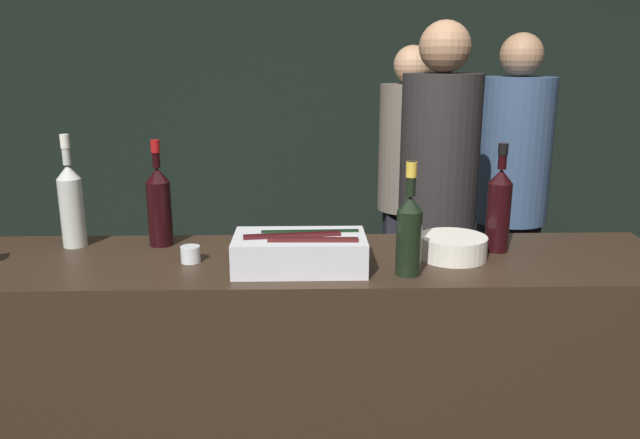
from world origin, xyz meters
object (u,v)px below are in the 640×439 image
(candle_votive, at_px, (190,254))
(white_wine_bottle, at_px, (71,203))
(ice_bin_with_bottles, at_px, (301,250))
(red_wine_bottle_black_foil, at_px, (499,207))
(person_in_hoodie, at_px, (408,179))
(red_wine_bottle_tall, at_px, (159,204))
(person_grey_polo, at_px, (437,207))
(bowl_white, at_px, (453,246))
(person_blond_tee, at_px, (511,188))
(champagne_bottle, at_px, (409,231))

(candle_votive, relative_size, white_wine_bottle, 0.16)
(ice_bin_with_bottles, relative_size, red_wine_bottle_black_foil, 1.11)
(ice_bin_with_bottles, bearing_deg, person_in_hoodie, 70.53)
(red_wine_bottle_black_foil, bearing_deg, red_wine_bottle_tall, 175.30)
(person_grey_polo, bearing_deg, bowl_white, 6.93)
(white_wine_bottle, height_order, person_blond_tee, person_blond_tee)
(person_in_hoodie, bearing_deg, ice_bin_with_bottles, -97.80)
(bowl_white, bearing_deg, candle_votive, -178.44)
(bowl_white, xyz_separation_m, champagne_bottle, (-0.17, -0.15, 0.09))
(champagne_bottle, xyz_separation_m, person_blond_tee, (0.76, 1.38, -0.17))
(candle_votive, xyz_separation_m, champagne_bottle, (0.66, -0.13, 0.11))
(ice_bin_with_bottles, xyz_separation_m, red_wine_bottle_black_foil, (0.64, 0.17, 0.09))
(person_in_hoodie, bearing_deg, red_wine_bottle_black_foil, -76.99)
(ice_bin_with_bottles, xyz_separation_m, red_wine_bottle_tall, (-0.48, 0.26, 0.08))
(red_wine_bottle_black_foil, xyz_separation_m, champagne_bottle, (-0.33, -0.22, -0.01))
(person_in_hoodie, bearing_deg, white_wine_bottle, -121.48)
(bowl_white, height_order, person_grey_polo, person_grey_polo)
(bowl_white, distance_m, person_in_hoodie, 1.63)
(red_wine_bottle_black_foil, height_order, white_wine_bottle, white_wine_bottle)
(bowl_white, height_order, candle_votive, bowl_white)
(candle_votive, height_order, person_blond_tee, person_blond_tee)
(ice_bin_with_bottles, height_order, person_grey_polo, person_grey_polo)
(ice_bin_with_bottles, distance_m, red_wine_bottle_black_foil, 0.67)
(person_in_hoodie, bearing_deg, candle_votive, -108.38)
(person_grey_polo, bearing_deg, champagne_bottle, -2.32)
(bowl_white, xyz_separation_m, red_wine_bottle_tall, (-0.96, 0.16, 0.10))
(champagne_bottle, bearing_deg, red_wine_bottle_black_foil, 33.99)
(white_wine_bottle, bearing_deg, red_wine_bottle_black_foil, -3.48)
(bowl_white, xyz_separation_m, white_wine_bottle, (-1.25, 0.16, 0.11))
(red_wine_bottle_black_foil, bearing_deg, ice_bin_with_bottles, -165.55)
(white_wine_bottle, distance_m, person_grey_polo, 1.46)
(ice_bin_with_bottles, distance_m, white_wine_bottle, 0.81)
(ice_bin_with_bottles, xyz_separation_m, person_blond_tee, (1.07, 1.32, -0.10))
(white_wine_bottle, xyz_separation_m, person_in_hoodie, (1.37, 1.46, -0.22))
(red_wine_bottle_tall, xyz_separation_m, person_grey_polo, (1.06, 0.55, -0.15))
(red_wine_bottle_tall, height_order, person_in_hoodie, person_in_hoodie)
(ice_bin_with_bottles, distance_m, person_in_hoodie, 1.82)
(red_wine_bottle_tall, distance_m, white_wine_bottle, 0.29)
(red_wine_bottle_tall, xyz_separation_m, champagne_bottle, (0.79, -0.31, -0.01))
(red_wine_bottle_black_foil, distance_m, person_blond_tee, 1.25)
(ice_bin_with_bottles, distance_m, person_blond_tee, 1.71)
(white_wine_bottle, relative_size, person_grey_polo, 0.21)
(candle_votive, height_order, red_wine_bottle_tall, red_wine_bottle_tall)
(champagne_bottle, relative_size, person_blond_tee, 0.19)
(bowl_white, relative_size, person_blond_tee, 0.12)
(person_blond_tee, bearing_deg, person_in_hoodie, -36.68)
(candle_votive, relative_size, red_wine_bottle_black_foil, 0.17)
(ice_bin_with_bottles, distance_m, champagne_bottle, 0.33)
(bowl_white, distance_m, champagne_bottle, 0.24)
(candle_votive, height_order, red_wine_bottle_black_foil, red_wine_bottle_black_foil)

